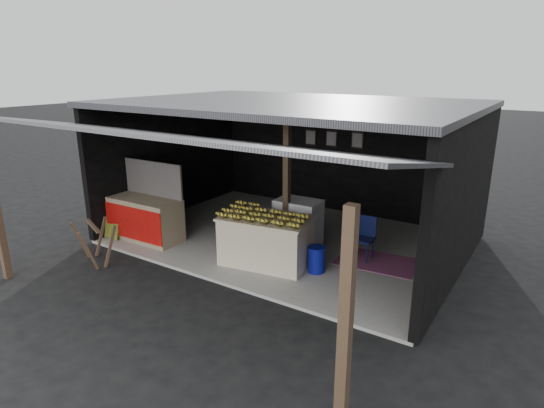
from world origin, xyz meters
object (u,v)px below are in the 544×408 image
Objects in this scene: sawhorse at (94,239)px; water_barrel at (316,260)px; banana_table at (266,240)px; plastic_chair at (364,234)px; neighbor_stall at (146,217)px; white_crate at (298,223)px.

sawhorse is 2.02× the size of water_barrel.
banana_table is 1.92m from plastic_chair.
plastic_chair is at bearing 65.76° from water_barrel.
sawhorse is 1.08× the size of plastic_chair.
banana_table reaches higher than sawhorse.
neighbor_stall is 1.96× the size of plastic_chair.
plastic_chair is (4.30, 2.96, 0.06)m from sawhorse.
plastic_chair is at bearing 57.08° from sawhorse.
neighbor_stall is at bearing -156.82° from white_crate.
neighbor_stall reaches higher than plastic_chair.
sawhorse is at bearing -157.82° from banana_table.
plastic_chair reaches higher than water_barrel.
white_crate is at bearing -174.33° from plastic_chair.
neighbor_stall is at bearing -161.45° from plastic_chair.
neighbor_stall reaches higher than banana_table.
water_barrel is (0.91, -0.89, -0.28)m from white_crate.
sawhorse is at bearing -147.01° from plastic_chair.
banana_table is 3.32m from sawhorse.
water_barrel is at bearing 48.93° from sawhorse.
white_crate is 3.30m from neighbor_stall.
banana_table reaches higher than water_barrel.
white_crate is at bearing 23.61° from neighbor_stall.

